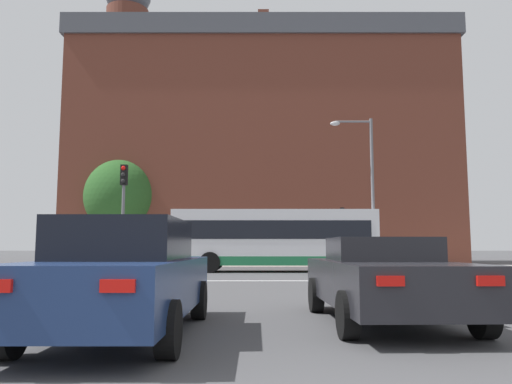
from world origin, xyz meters
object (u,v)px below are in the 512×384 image
Objects in this scene: car_saloon_left at (125,276)px; pedestrian_waiting at (364,252)px; traffic_light_near_left at (123,202)px; car_roadster_right at (384,279)px; pedestrian_walking_east at (412,252)px; bus_crossing_lead at (274,239)px; street_lamp_junction at (365,178)px; traffic_light_far_right at (342,226)px.

pedestrian_waiting reaches higher than car_saloon_left.
pedestrian_waiting is at bearing 49.53° from traffic_light_near_left.
car_roadster_right is 13.45m from traffic_light_near_left.
car_saloon_left is at bearing -53.21° from pedestrian_walking_east.
bus_crossing_lead reaches higher than car_saloon_left.
bus_crossing_lead is at bearing -80.66° from pedestrian_walking_east.
street_lamp_junction is (7.35, 17.86, 3.90)m from car_saloon_left.
traffic_light_far_right is at bearing -119.58° from pedestrian_walking_east.
traffic_light_near_left is (-7.24, 11.11, 2.26)m from car_roadster_right.
traffic_light_near_left reaches higher than car_saloon_left.
bus_crossing_lead is 6.29× the size of pedestrian_waiting.
car_roadster_right is 26.25m from pedestrian_waiting.
traffic_light_near_left is at bearing -54.68° from pedestrian_waiting.
bus_crossing_lead is 2.65× the size of traffic_light_far_right.
pedestrian_waiting is at bearing 76.90° from car_roadster_right.
car_saloon_left is at bearing -74.74° from traffic_light_near_left.
street_lamp_junction reaches higher than car_roadster_right.
pedestrian_walking_east reaches higher than car_roadster_right.
car_saloon_left is 18.52m from bus_crossing_lead.
car_saloon_left is 1.07× the size of car_roadster_right.
car_roadster_right is 17.56m from street_lamp_junction.
pedestrian_waiting is (6.39, 8.54, -0.71)m from bus_crossing_lead.
car_roadster_right is at bearing -98.33° from traffic_light_far_right.
pedestrian_waiting is at bearing 40.31° from traffic_light_far_right.
traffic_light_far_right reaches higher than pedestrian_waiting.
pedestrian_walking_east is at bearing 64.53° from car_saloon_left.
car_roadster_right is 0.60× the size of street_lamp_junction.
traffic_light_near_left is at bearing 105.03° from car_saloon_left.
bus_crossing_lead is 5.55m from street_lamp_junction.
car_roadster_right is 0.46× the size of bus_crossing_lead.
traffic_light_far_right reaches higher than pedestrian_walking_east.
car_roadster_right is at bearing -56.92° from traffic_light_near_left.
pedestrian_waiting is (1.67, 1.42, -1.65)m from traffic_light_far_right.
pedestrian_waiting reaches higher than car_roadster_right.
street_lamp_junction is 9.51m from pedestrian_walking_east.
traffic_light_near_left is 2.76× the size of pedestrian_walking_east.
pedestrian_waiting is at bearing -36.79° from bus_crossing_lead.
car_saloon_left is 0.49× the size of bus_crossing_lead.
bus_crossing_lead is at bearing 44.95° from traffic_light_near_left.
car_saloon_left is at bearing -106.35° from traffic_light_far_right.
traffic_light_far_right is (4.72, 7.12, 0.94)m from bus_crossing_lead.
traffic_light_near_left reaches higher than bus_crossing_lead.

